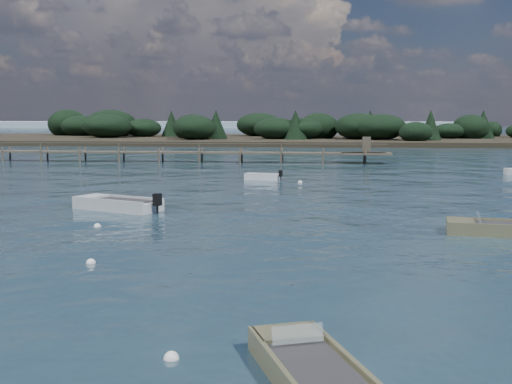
# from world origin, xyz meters

# --- Properties ---
(ground) EXTENTS (400.00, 400.00, 0.00)m
(ground) POSITION_xyz_m (0.00, 60.00, 0.00)
(ground) COLOR #162934
(ground) RESTS_ON ground
(dinghy_near_olive) EXTENTS (2.75, 4.30, 1.04)m
(dinghy_near_olive) POSITION_xyz_m (-0.88, -6.99, 0.14)
(dinghy_near_olive) COLOR #6E6B49
(dinghy_near_olive) RESTS_ON ground
(tender_far_white) EXTENTS (2.94, 1.55, 0.99)m
(tender_far_white) POSITION_xyz_m (-5.10, 30.03, 0.14)
(tender_far_white) COLOR silver
(tender_far_white) RESTS_ON ground
(dinghy_mid_grey) EXTENTS (5.09, 3.51, 1.29)m
(dinghy_mid_grey) POSITION_xyz_m (-11.22, 13.83, 0.17)
(dinghy_mid_grey) COLOR #B2B6BA
(dinghy_mid_grey) RESTS_ON ground
(dinghy_mid_white_a) EXTENTS (4.98, 2.38, 1.14)m
(dinghy_mid_white_a) POSITION_xyz_m (6.81, 8.60, 0.15)
(dinghy_mid_white_a) COLOR #6E6B49
(dinghy_mid_white_a) RESTS_ON ground
(buoy_a) EXTENTS (0.32, 0.32, 0.32)m
(buoy_a) POSITION_xyz_m (-3.73, -6.10, 0.00)
(buoy_a) COLOR white
(buoy_a) RESTS_ON ground
(buoy_c) EXTENTS (0.32, 0.32, 0.32)m
(buoy_c) POSITION_xyz_m (-10.52, 8.75, 0.00)
(buoy_c) COLOR white
(buoy_c) RESTS_ON ground
(buoy_e) EXTENTS (0.32, 0.32, 0.32)m
(buoy_e) POSITION_xyz_m (-2.16, 28.38, 0.00)
(buoy_e) COLOR white
(buoy_e) RESTS_ON ground
(buoy_extra_b) EXTENTS (0.32, 0.32, 0.32)m
(buoy_extra_b) POSITION_xyz_m (-8.33, 1.92, 0.00)
(buoy_extra_b) COLOR white
(buoy_extra_b) RESTS_ON ground
(jetty) EXTENTS (64.50, 3.20, 3.40)m
(jetty) POSITION_xyz_m (-21.74, 47.99, 0.98)
(jetty) COLOR brown
(jetty) RESTS_ON ground
(far_headland) EXTENTS (190.00, 40.00, 5.80)m
(far_headland) POSITION_xyz_m (25.00, 100.00, 1.96)
(far_headland) COLOR black
(far_headland) RESTS_ON ground
(distant_haze) EXTENTS (280.00, 20.00, 2.40)m
(distant_haze) POSITION_xyz_m (-90.00, 230.00, 0.00)
(distant_haze) COLOR #9AADBE
(distant_haze) RESTS_ON ground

